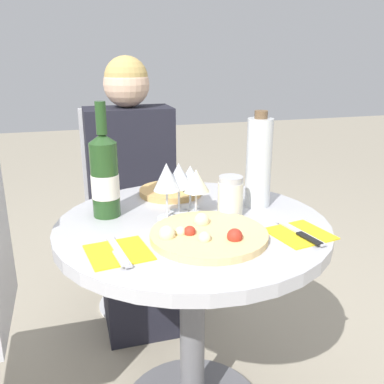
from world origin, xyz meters
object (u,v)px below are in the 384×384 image
object	(u,v)px
dining_table	(192,275)
pizza_large	(207,235)
chair_behind_diner	(130,214)
wine_bottle	(105,175)
seated_diner	(135,208)
tall_carafe	(259,162)

from	to	relation	value
dining_table	pizza_large	xyz separation A→B (m)	(0.00, -0.13, 0.19)
chair_behind_diner	wine_bottle	size ratio (longest dim) A/B	2.74
seated_diner	wine_bottle	size ratio (longest dim) A/B	3.41
seated_diner	wine_bottle	world-z (taller)	seated_diner
seated_diner	tall_carafe	bearing A→B (deg)	118.93
pizza_large	tall_carafe	size ratio (longest dim) A/B	1.03
dining_table	seated_diner	size ratio (longest dim) A/B	0.68
wine_bottle	dining_table	bearing A→B (deg)	-27.27
wine_bottle	pizza_large	bearing A→B (deg)	-46.57
dining_table	seated_diner	distance (m)	0.65
chair_behind_diner	seated_diner	size ratio (longest dim) A/B	0.80
dining_table	chair_behind_diner	xyz separation A→B (m)	(-0.08, 0.80, -0.08)
chair_behind_diner	wine_bottle	world-z (taller)	wine_bottle
chair_behind_diner	dining_table	bearing A→B (deg)	95.40
pizza_large	wine_bottle	distance (m)	0.37
dining_table	seated_diner	xyz separation A→B (m)	(-0.08, 0.65, -0.00)
seated_diner	pizza_large	xyz separation A→B (m)	(0.08, -0.78, 0.19)
dining_table	seated_diner	world-z (taller)	seated_diner
chair_behind_diner	seated_diner	xyz separation A→B (m)	(-0.00, -0.15, 0.08)
dining_table	wine_bottle	world-z (taller)	wine_bottle
seated_diner	wine_bottle	distance (m)	0.63
wine_bottle	tall_carafe	distance (m)	0.48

